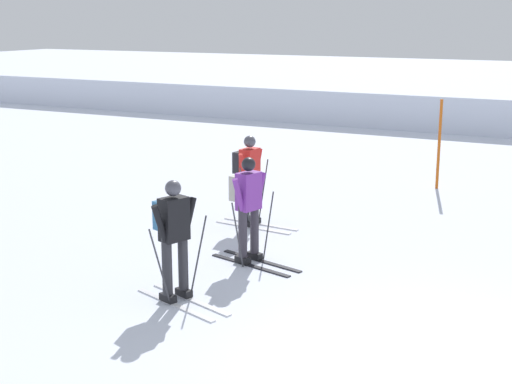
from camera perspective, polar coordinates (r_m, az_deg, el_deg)
ground_plane at (r=8.64m, az=13.29°, el=-13.37°), size 120.00×120.00×0.00m
skier_black at (r=10.10m, az=-6.44°, el=-3.25°), size 1.63×0.96×1.71m
skier_red at (r=13.66m, az=-0.56°, el=1.28°), size 1.63×1.00×1.71m
skier_purple at (r=11.61m, az=-0.66°, el=-0.94°), size 1.64×0.98×1.71m
trail_marker_pole at (r=17.12m, az=14.03°, el=3.60°), size 0.07×0.07×2.04m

